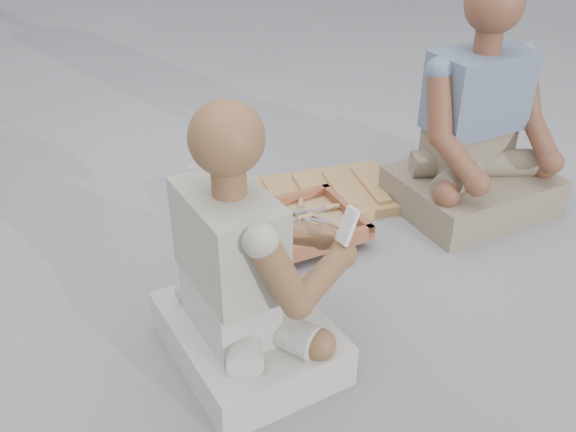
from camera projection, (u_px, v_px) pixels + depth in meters
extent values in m
plane|color=#949499|center=(306.00, 297.00, 2.36)|extent=(60.00, 60.00, 0.00)
cube|color=olive|center=(326.00, 195.00, 2.95)|extent=(0.71, 0.50, 0.05)
cube|color=brown|center=(298.00, 229.00, 2.65)|extent=(0.58, 0.51, 0.01)
cube|color=brown|center=(279.00, 202.00, 2.78)|extent=(0.49, 0.15, 0.05)
cube|color=brown|center=(319.00, 245.00, 2.50)|extent=(0.49, 0.15, 0.05)
cube|color=brown|center=(347.00, 210.00, 2.72)|extent=(0.13, 0.39, 0.05)
cube|color=brown|center=(245.00, 236.00, 2.55)|extent=(0.13, 0.39, 0.05)
cube|color=tan|center=(298.00, 227.00, 2.65)|extent=(0.51, 0.44, 0.01)
cube|color=silver|center=(282.00, 224.00, 2.64)|extent=(0.15, 0.06, 0.00)
cylinder|color=tan|center=(305.00, 217.00, 2.69)|extent=(0.07, 0.04, 0.02)
cube|color=silver|center=(282.00, 229.00, 2.60)|extent=(0.13, 0.09, 0.00)
cylinder|color=tan|center=(308.00, 234.00, 2.56)|extent=(0.07, 0.06, 0.02)
cube|color=silver|center=(272.00, 218.00, 2.69)|extent=(0.10, 0.13, 0.00)
cylinder|color=tan|center=(292.00, 227.00, 2.63)|extent=(0.06, 0.07, 0.02)
cube|color=silver|center=(315.00, 226.00, 2.62)|extent=(0.08, 0.14, 0.00)
cylinder|color=tan|center=(333.00, 237.00, 2.54)|extent=(0.05, 0.07, 0.02)
cube|color=silver|center=(275.00, 230.00, 2.61)|extent=(0.11, 0.12, 0.00)
cylinder|color=tan|center=(289.00, 217.00, 2.70)|extent=(0.06, 0.07, 0.02)
cube|color=silver|center=(322.00, 221.00, 2.67)|extent=(0.13, 0.09, 0.00)
cylinder|color=tan|center=(348.00, 226.00, 2.64)|extent=(0.07, 0.06, 0.02)
cube|color=silver|center=(279.00, 227.00, 2.61)|extent=(0.04, 0.15, 0.00)
cylinder|color=tan|center=(278.00, 213.00, 2.70)|extent=(0.03, 0.07, 0.02)
cube|color=silver|center=(309.00, 210.00, 2.72)|extent=(0.15, 0.03, 0.00)
cylinder|color=tan|center=(333.00, 206.00, 2.74)|extent=(0.07, 0.03, 0.02)
cube|color=silver|center=(318.00, 217.00, 2.69)|extent=(0.10, 0.13, 0.00)
cylinder|color=tan|center=(339.00, 226.00, 2.63)|extent=(0.06, 0.07, 0.02)
cube|color=silver|center=(273.00, 234.00, 2.59)|extent=(0.05, 0.15, 0.00)
cylinder|color=tan|center=(274.00, 220.00, 2.68)|extent=(0.04, 0.07, 0.02)
cube|color=silver|center=(299.00, 216.00, 2.69)|extent=(0.05, 0.15, 0.00)
cylinder|color=tan|center=(300.00, 203.00, 2.79)|extent=(0.04, 0.07, 0.02)
cube|color=tan|center=(323.00, 213.00, 2.86)|extent=(0.02, 0.02, 0.00)
cube|color=tan|center=(330.00, 220.00, 2.81)|extent=(0.02, 0.02, 0.00)
cube|color=tan|center=(230.00, 218.00, 2.83)|extent=(0.02, 0.02, 0.00)
cube|color=tan|center=(222.00, 278.00, 2.45)|extent=(0.02, 0.02, 0.00)
cube|color=tan|center=(314.00, 218.00, 2.82)|extent=(0.02, 0.02, 0.00)
cube|color=tan|center=(343.00, 199.00, 2.97)|extent=(0.02, 0.02, 0.00)
cube|color=tan|center=(329.00, 273.00, 2.48)|extent=(0.02, 0.02, 0.00)
cube|color=tan|center=(275.00, 210.00, 2.88)|extent=(0.02, 0.02, 0.00)
cube|color=tan|center=(298.00, 280.00, 2.44)|extent=(0.02, 0.02, 0.00)
cube|color=tan|center=(226.00, 247.00, 2.63)|extent=(0.02, 0.02, 0.00)
cube|color=tan|center=(248.00, 230.00, 2.74)|extent=(0.02, 0.02, 0.00)
cube|color=tan|center=(283.00, 239.00, 2.68)|extent=(0.02, 0.02, 0.00)
cube|color=beige|center=(249.00, 337.00, 2.07)|extent=(0.61, 0.68, 0.15)
cube|color=beige|center=(230.00, 304.00, 1.96)|extent=(0.29, 0.36, 0.18)
cube|color=#ADAA99|center=(229.00, 239.00, 1.84)|extent=(0.32, 0.40, 0.30)
sphere|color=brown|center=(226.00, 138.00, 1.68)|extent=(0.21, 0.21, 0.21)
sphere|color=brown|center=(323.00, 236.00, 2.12)|extent=(0.09, 0.09, 0.09)
sphere|color=brown|center=(343.00, 254.00, 2.03)|extent=(0.09, 0.09, 0.09)
cube|color=gray|center=(471.00, 190.00, 2.87)|extent=(0.76, 0.67, 0.17)
cube|color=gray|center=(467.00, 147.00, 2.82)|extent=(0.40, 0.31, 0.20)
cube|color=slate|center=(478.00, 91.00, 2.67)|extent=(0.45, 0.34, 0.33)
sphere|color=brown|center=(494.00, 4.00, 2.48)|extent=(0.23, 0.23, 0.23)
sphere|color=brown|center=(551.00, 162.00, 2.68)|extent=(0.10, 0.10, 0.10)
sphere|color=brown|center=(477.00, 184.00, 2.52)|extent=(0.10, 0.10, 0.10)
cube|color=white|center=(348.00, 226.00, 1.98)|extent=(0.07, 0.07, 0.12)
cube|color=black|center=(348.00, 223.00, 1.97)|extent=(0.03, 0.04, 0.04)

